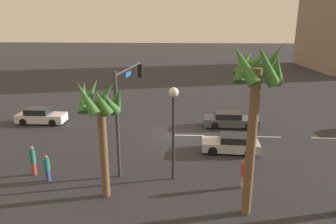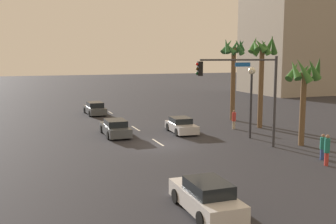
# 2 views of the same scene
# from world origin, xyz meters

# --- Properties ---
(ground_plane) EXTENTS (220.00, 220.00, 0.00)m
(ground_plane) POSITION_xyz_m (0.00, 0.00, 0.00)
(ground_plane) COLOR #28282D
(lane_stripe_0) EXTENTS (2.10, 0.14, 0.01)m
(lane_stripe_0) POSITION_xyz_m (-18.00, 0.00, 0.01)
(lane_stripe_0) COLOR silver
(lane_stripe_0) RESTS_ON ground_plane
(lane_stripe_1) EXTENTS (2.56, 0.14, 0.01)m
(lane_stripe_1) POSITION_xyz_m (-12.17, 0.00, 0.01)
(lane_stripe_1) COLOR silver
(lane_stripe_1) RESTS_ON ground_plane
(lane_stripe_2) EXTENTS (2.58, 0.14, 0.01)m
(lane_stripe_2) POSITION_xyz_m (-7.21, 0.00, 0.01)
(lane_stripe_2) COLOR silver
(lane_stripe_2) RESTS_ON ground_plane
(lane_stripe_3) EXTENTS (2.59, 0.14, 0.01)m
(lane_stripe_3) POSITION_xyz_m (-0.99, 0.00, 0.01)
(lane_stripe_3) COLOR silver
(lane_stripe_3) RESTS_ON ground_plane
(car_0) EXTENTS (4.14, 2.03, 1.27)m
(car_0) POSITION_xyz_m (-4.01, 3.10, 0.60)
(car_0) COLOR #B7B7BC
(car_0) RESTS_ON ground_plane
(car_1) EXTENTS (4.65, 1.99, 1.39)m
(car_1) POSITION_xyz_m (-17.16, -1.91, 0.64)
(car_1) COLOR #474C51
(car_1) RESTS_ON ground_plane
(car_2) EXTENTS (4.37, 1.81, 1.42)m
(car_2) POSITION_xyz_m (12.55, -2.46, 0.65)
(car_2) COLOR silver
(car_2) RESTS_ON ground_plane
(car_3) EXTENTS (4.70, 1.89, 1.33)m
(car_3) POSITION_xyz_m (-4.68, -2.42, 0.62)
(car_3) COLOR #474C51
(car_3) RESTS_ON ground_plane
(traffic_signal) EXTENTS (0.89, 5.88, 6.41)m
(traffic_signal) POSITION_xyz_m (3.01, 5.28, 4.39)
(traffic_signal) COLOR #38383D
(traffic_signal) RESTS_ON ground_plane
(streetlamp) EXTENTS (0.56, 0.56, 5.57)m
(streetlamp) POSITION_xyz_m (-0.03, 7.34, 3.95)
(streetlamp) COLOR #2D2D33
(streetlamp) RESTS_ON ground_plane
(pedestrian_0) EXTENTS (0.34, 0.34, 1.86)m
(pedestrian_0) POSITION_xyz_m (8.48, 7.31, 1.00)
(pedestrian_0) COLOR #BF3833
(pedestrian_0) RESTS_ON ground_plane
(pedestrian_1) EXTENTS (0.41, 0.41, 1.63)m
(pedestrian_1) POSITION_xyz_m (7.31, 8.02, 0.86)
(pedestrian_1) COLOR #2D478C
(pedestrian_1) RESTS_ON ground_plane
(pedestrian_2) EXTENTS (0.50, 0.50, 1.70)m
(pedestrian_2) POSITION_xyz_m (-4.01, 8.12, 0.89)
(pedestrian_2) COLOR #B2A58C
(pedestrian_2) RESTS_ON ground_plane
(palm_tree_0) EXTENTS (2.54, 2.34, 8.22)m
(palm_tree_0) POSITION_xyz_m (-8.39, 10.42, 6.12)
(palm_tree_0) COLOR brown
(palm_tree_0) RESTS_ON ground_plane
(palm_tree_2) EXTENTS (2.73, 2.74, 6.49)m
(palm_tree_2) POSITION_xyz_m (3.56, 9.43, 4.86)
(palm_tree_2) COLOR brown
(palm_tree_2) RESTS_ON ground_plane
(palm_tree_3) EXTENTS (2.74, 2.58, 8.32)m
(palm_tree_3) POSITION_xyz_m (-3.71, 10.67, 6.22)
(palm_tree_3) COLOR brown
(palm_tree_3) RESTS_ON ground_plane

